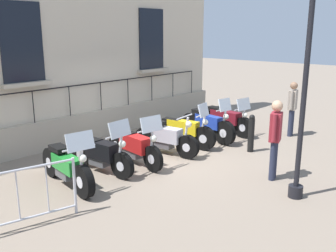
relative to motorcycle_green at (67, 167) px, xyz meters
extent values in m
plane|color=gray|center=(-0.07, 2.92, -0.43)|extent=(60.00, 60.00, 0.00)
cube|color=beige|center=(-2.95, 2.92, 2.79)|extent=(0.60, 10.49, 6.43)
cube|color=#B1A48F|center=(-2.57, 2.92, -0.01)|extent=(0.20, 10.49, 0.84)
cube|color=black|center=(-2.63, 5.22, 2.48)|extent=(0.06, 1.12, 1.98)
cube|color=#BCAE97|center=(-2.55, 5.22, 1.44)|extent=(0.24, 1.32, 0.10)
cube|color=black|center=(-2.63, 0.61, 2.48)|extent=(0.06, 1.12, 1.98)
cube|color=#BCAE97|center=(-2.55, 0.61, 1.44)|extent=(0.24, 1.32, 0.10)
cube|color=black|center=(-2.53, 2.92, 1.25)|extent=(0.03, 8.81, 0.03)
cylinder|color=black|center=(-2.53, 0.72, 0.83)|extent=(0.02, 0.02, 0.84)
cylinder|color=black|center=(-2.53, 1.82, 0.83)|extent=(0.02, 0.02, 0.84)
cylinder|color=black|center=(-2.53, 2.92, 0.83)|extent=(0.02, 0.02, 0.84)
cylinder|color=black|center=(-2.53, 4.02, 0.83)|extent=(0.02, 0.02, 0.84)
cylinder|color=black|center=(-2.53, 5.12, 0.83)|extent=(0.02, 0.02, 0.84)
cylinder|color=black|center=(-2.53, 6.22, 0.83)|extent=(0.02, 0.02, 0.84)
cylinder|color=black|center=(-2.53, 7.32, 0.83)|extent=(0.02, 0.02, 0.84)
cylinder|color=black|center=(0.70, -0.10, -0.09)|extent=(0.69, 0.25, 0.67)
cylinder|color=silver|center=(0.70, -0.10, -0.09)|extent=(0.26, 0.21, 0.23)
cylinder|color=black|center=(-0.75, 0.10, -0.09)|extent=(0.69, 0.25, 0.67)
cylinder|color=silver|center=(-0.75, 0.10, -0.09)|extent=(0.26, 0.21, 0.23)
cube|color=#1E842D|center=(0.03, -0.01, 0.10)|extent=(0.90, 0.43, 0.30)
cube|color=#4C4C51|center=(-0.07, 0.01, -0.12)|extent=(0.55, 0.32, 0.23)
cube|color=black|center=(-0.32, 0.04, 0.34)|extent=(0.52, 0.35, 0.10)
cylinder|color=silver|center=(0.66, -0.09, 0.24)|extent=(0.17, 0.08, 0.67)
cylinder|color=silver|center=(0.61, -0.08, 0.57)|extent=(0.13, 0.69, 0.04)
sphere|color=white|center=(0.72, -0.10, 0.39)|extent=(0.16, 0.16, 0.16)
cylinder|color=silver|center=(-0.21, 0.20, -0.24)|extent=(0.78, 0.18, 0.08)
cube|color=silver|center=(0.66, -0.09, 0.72)|extent=(0.20, 0.58, 0.36)
cylinder|color=black|center=(0.54, 1.04, -0.12)|extent=(0.62, 0.17, 0.61)
cylinder|color=silver|center=(0.54, 1.04, -0.12)|extent=(0.23, 0.16, 0.21)
cylinder|color=black|center=(-0.81, 0.93, -0.12)|extent=(0.62, 0.17, 0.61)
cylinder|color=silver|center=(-0.81, 0.93, -0.12)|extent=(0.23, 0.16, 0.21)
cube|color=black|center=(-0.08, 0.99, 0.12)|extent=(0.83, 0.39, 0.40)
cube|color=#4C4C51|center=(-0.18, 0.98, -0.15)|extent=(0.50, 0.30, 0.21)
cube|color=black|center=(-0.41, 0.97, 0.28)|extent=(0.47, 0.33, 0.10)
cylinder|color=silver|center=(0.49, 1.04, 0.22)|extent=(0.16, 0.07, 0.69)
cylinder|color=silver|center=(0.44, 1.04, 0.57)|extent=(0.09, 0.72, 0.04)
sphere|color=white|center=(0.56, 1.04, 0.39)|extent=(0.16, 0.16, 0.16)
cylinder|color=silver|center=(-0.35, 1.15, -0.26)|extent=(0.73, 0.14, 0.08)
cube|color=silver|center=(0.50, 1.04, 0.72)|extent=(0.17, 0.60, 0.36)
cylinder|color=black|center=(0.73, 1.82, -0.11)|extent=(0.63, 0.17, 0.63)
cylinder|color=silver|center=(0.73, 1.82, -0.11)|extent=(0.23, 0.15, 0.22)
cylinder|color=black|center=(-0.72, 1.98, -0.11)|extent=(0.63, 0.17, 0.63)
cylinder|color=silver|center=(-0.72, 1.98, -0.11)|extent=(0.23, 0.15, 0.22)
cube|color=red|center=(0.06, 1.89, 0.12)|extent=(0.95, 0.42, 0.38)
cube|color=#4C4C51|center=(-0.04, 1.90, -0.14)|extent=(0.57, 0.32, 0.22)
cube|color=black|center=(-0.31, 1.94, 0.28)|extent=(0.54, 0.35, 0.10)
cylinder|color=silver|center=(0.68, 1.82, 0.22)|extent=(0.17, 0.08, 0.68)
cylinder|color=silver|center=(0.63, 1.83, 0.56)|extent=(0.12, 0.71, 0.04)
sphere|color=white|center=(0.75, 1.81, 0.38)|extent=(0.16, 0.16, 0.16)
cylinder|color=silver|center=(-0.20, 2.10, -0.25)|extent=(0.83, 0.17, 0.08)
cube|color=silver|center=(0.69, 1.82, 0.71)|extent=(0.19, 0.59, 0.36)
cylinder|color=black|center=(0.75, 3.07, -0.12)|extent=(0.64, 0.23, 0.62)
cylinder|color=silver|center=(0.75, 3.07, -0.12)|extent=(0.24, 0.19, 0.22)
cylinder|color=black|center=(-0.60, 2.86, -0.12)|extent=(0.64, 0.23, 0.62)
cylinder|color=silver|center=(-0.60, 2.86, -0.12)|extent=(0.24, 0.19, 0.22)
cube|color=#B2B2BC|center=(0.12, 2.97, 0.11)|extent=(0.84, 0.44, 0.38)
cube|color=#4C4C51|center=(0.02, 2.96, -0.15)|extent=(0.51, 0.33, 0.22)
cube|color=black|center=(-0.20, 2.92, 0.39)|extent=(0.49, 0.36, 0.10)
cylinder|color=silver|center=(0.70, 3.06, 0.27)|extent=(0.17, 0.08, 0.79)
cylinder|color=silver|center=(0.65, 3.05, 0.66)|extent=(0.14, 0.71, 0.04)
sphere|color=white|center=(0.77, 3.07, 0.48)|extent=(0.16, 0.16, 0.16)
cylinder|color=silver|center=(-0.15, 3.11, -0.26)|extent=(0.72, 0.19, 0.08)
cylinder|color=black|center=(0.64, 3.92, -0.09)|extent=(0.68, 0.25, 0.67)
cylinder|color=silver|center=(0.64, 3.92, -0.09)|extent=(0.26, 0.20, 0.23)
cylinder|color=black|center=(-0.79, 3.69, -0.09)|extent=(0.68, 0.25, 0.67)
cylinder|color=silver|center=(-0.79, 3.69, -0.09)|extent=(0.26, 0.20, 0.23)
cube|color=gold|center=(-0.03, 3.82, 0.14)|extent=(0.96, 0.40, 0.38)
cube|color=#4C4C51|center=(-0.13, 3.80, -0.13)|extent=(0.58, 0.29, 0.23)
cube|color=black|center=(-0.40, 3.76, 0.28)|extent=(0.55, 0.31, 0.10)
cylinder|color=silver|center=(0.59, 3.91, 0.23)|extent=(0.17, 0.08, 0.65)
cylinder|color=silver|center=(0.54, 3.91, 0.55)|extent=(0.13, 0.57, 0.04)
sphere|color=white|center=(0.66, 3.92, 0.37)|extent=(0.16, 0.16, 0.16)
cylinder|color=silver|center=(-0.33, 3.91, -0.24)|extent=(0.84, 0.21, 0.08)
cube|color=silver|center=(0.60, 3.91, 0.70)|extent=(0.19, 0.48, 0.36)
cylinder|color=black|center=(0.78, 4.71, -0.07)|extent=(0.72, 0.25, 0.70)
cylinder|color=silver|center=(0.78, 4.71, -0.07)|extent=(0.27, 0.20, 0.25)
cylinder|color=black|center=(-0.61, 4.90, -0.07)|extent=(0.72, 0.25, 0.70)
cylinder|color=silver|center=(-0.61, 4.90, -0.07)|extent=(0.27, 0.20, 0.25)
cube|color=#1E389E|center=(0.13, 4.80, 0.15)|extent=(0.93, 0.37, 0.36)
cube|color=#4C4C51|center=(0.04, 4.81, -0.11)|extent=(0.57, 0.27, 0.25)
cube|color=black|center=(-0.23, 4.85, 0.39)|extent=(0.53, 0.29, 0.10)
cylinder|color=silver|center=(0.73, 4.72, 0.26)|extent=(0.17, 0.08, 0.67)
cylinder|color=silver|center=(0.68, 4.73, 0.59)|extent=(0.11, 0.56, 0.04)
sphere|color=white|center=(0.80, 4.71, 0.41)|extent=(0.16, 0.16, 0.16)
cylinder|color=silver|center=(-0.12, 4.98, -0.23)|extent=(0.82, 0.19, 0.08)
cube|color=silver|center=(0.74, 4.72, 0.74)|extent=(0.18, 0.47, 0.36)
cylinder|color=black|center=(0.79, 5.71, -0.11)|extent=(0.65, 0.19, 0.64)
cylinder|color=silver|center=(0.79, 5.71, -0.11)|extent=(0.24, 0.17, 0.22)
cylinder|color=black|center=(-0.72, 5.87, -0.11)|extent=(0.65, 0.19, 0.64)
cylinder|color=silver|center=(-0.72, 5.87, -0.11)|extent=(0.24, 0.17, 0.22)
cube|color=maroon|center=(0.09, 5.79, 0.12)|extent=(1.05, 0.42, 0.37)
cube|color=#4C4C51|center=(-0.01, 5.80, -0.14)|extent=(0.64, 0.32, 0.22)
cube|color=black|center=(-0.32, 5.83, 0.31)|extent=(0.60, 0.35, 0.10)
cylinder|color=silver|center=(0.74, 5.72, 0.18)|extent=(0.16, 0.08, 0.58)
cylinder|color=silver|center=(0.69, 5.72, 0.47)|extent=(0.11, 0.71, 0.04)
sphere|color=white|center=(0.81, 5.71, 0.29)|extent=(0.16, 0.16, 0.16)
cylinder|color=silver|center=(-0.20, 5.99, -0.25)|extent=(0.93, 0.17, 0.08)
cube|color=silver|center=(0.75, 5.72, 0.62)|extent=(0.18, 0.59, 0.36)
cylinder|color=black|center=(3.78, 2.70, -0.31)|extent=(0.28, 0.28, 0.24)
cylinder|color=black|center=(3.78, 2.70, 2.07)|extent=(0.10, 0.10, 4.99)
cylinder|color=#B7B7BF|center=(1.14, -0.58, 0.10)|extent=(0.05, 0.05, 1.05)
cylinder|color=#B7B7BF|center=(0.86, -1.75, -0.28)|extent=(0.60, 2.34, 0.04)
cylinder|color=#B7B7BF|center=(0.91, -1.52, 0.17)|extent=(0.02, 0.02, 0.87)
cylinder|color=#B7B7BF|center=(1.02, -1.05, 0.17)|extent=(0.02, 0.02, 0.87)
cylinder|color=black|center=(1.65, 4.66, 0.03)|extent=(0.17, 0.17, 0.92)
sphere|color=black|center=(1.65, 4.66, 0.53)|extent=(0.15, 0.15, 0.15)
cylinder|color=#23283D|center=(1.74, 6.99, -0.01)|extent=(0.14, 0.14, 0.84)
cylinder|color=#23283D|center=(1.77, 6.84, -0.01)|extent=(0.14, 0.14, 0.84)
cube|color=gray|center=(1.75, 6.91, 0.71)|extent=(0.30, 0.40, 0.59)
sphere|color=#8C664C|center=(1.75, 6.91, 1.15)|extent=(0.23, 0.23, 0.23)
cylinder|color=gray|center=(1.70, 7.13, 0.74)|extent=(0.09, 0.09, 0.56)
cylinder|color=gray|center=(1.81, 6.70, 0.74)|extent=(0.09, 0.09, 0.56)
cylinder|color=#23283D|center=(2.98, 3.35, 0.01)|extent=(0.14, 0.14, 0.88)
cylinder|color=#23283D|center=(3.03, 3.20, 0.01)|extent=(0.14, 0.14, 0.88)
cube|color=maroon|center=(3.00, 3.28, 0.76)|extent=(0.32, 0.41, 0.62)
sphere|color=tan|center=(3.00, 3.28, 1.22)|extent=(0.24, 0.24, 0.24)
cylinder|color=maroon|center=(2.93, 3.48, 0.79)|extent=(0.09, 0.09, 0.59)
cylinder|color=maroon|center=(3.07, 3.07, 0.79)|extent=(0.09, 0.09, 0.59)
camera|label=1|loc=(6.52, -4.08, 2.77)|focal=40.30mm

